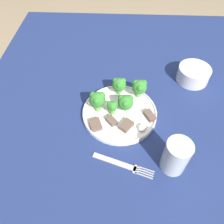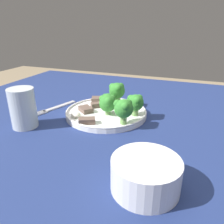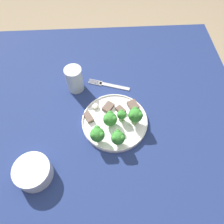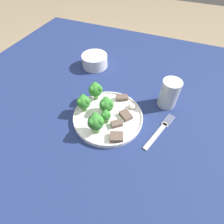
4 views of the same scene
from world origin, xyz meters
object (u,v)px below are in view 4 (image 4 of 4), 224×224
Objects in this scene: dinner_plate at (108,117)px; cream_bowl at (95,61)px; drinking_glass at (169,95)px; fork at (159,131)px.

dinner_plate is 0.32m from cream_bowl.
dinner_plate is 2.28× the size of drinking_glass.
fork is 1.49× the size of cream_bowl.
cream_bowl is at bearing 161.45° from drinking_glass.
dinner_plate reaches higher than fork.
dinner_plate is at bearing -176.31° from fork.
drinking_glass is at bearing -18.55° from cream_bowl.
cream_bowl reaches higher than fork.
fork is (0.18, 0.01, -0.01)m from dinner_plate.
fork is at bearing 3.69° from dinner_plate.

